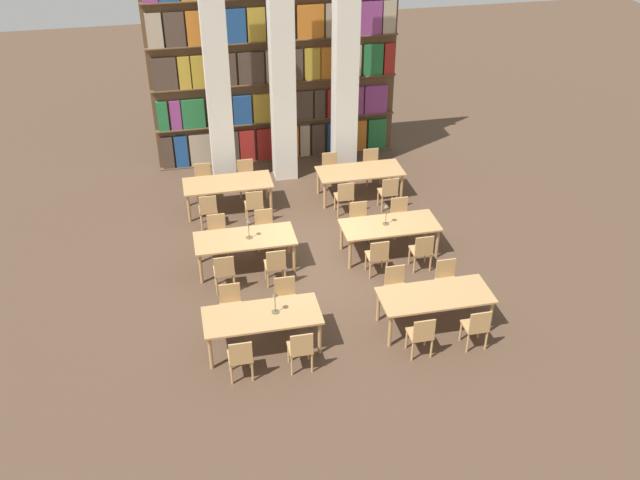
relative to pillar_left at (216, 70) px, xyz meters
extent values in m
plane|color=#4C3828|center=(1.61, -4.18, -3.00)|extent=(40.00, 40.00, 0.00)
cube|color=brown|center=(1.61, 1.10, -0.25)|extent=(6.54, 0.06, 5.50)
cube|color=brown|center=(1.61, 1.10, -2.98)|extent=(6.54, 0.35, 0.03)
cube|color=#47382D|center=(-1.41, 1.06, -2.52)|extent=(0.30, 0.20, 0.91)
cube|color=navy|center=(-1.04, 1.06, -2.52)|extent=(0.34, 0.20, 0.91)
cube|color=tan|center=(-0.52, 1.06, -2.52)|extent=(0.59, 0.20, 0.91)
cube|color=orange|center=(-0.05, 1.06, -2.52)|extent=(0.30, 0.20, 0.91)
cube|color=#47382D|center=(0.33, 1.06, -2.52)|extent=(0.35, 0.20, 0.91)
cube|color=maroon|center=(0.74, 1.06, -2.52)|extent=(0.40, 0.20, 0.91)
cube|color=maroon|center=(1.33, 1.06, -2.52)|extent=(0.62, 0.20, 0.91)
cube|color=orange|center=(1.93, 1.06, -2.52)|extent=(0.50, 0.20, 0.91)
cube|color=tan|center=(2.35, 1.06, -2.52)|extent=(0.27, 0.20, 0.91)
cube|color=#47382D|center=(2.74, 1.06, -2.52)|extent=(0.36, 0.20, 0.91)
cube|color=navy|center=(3.33, 1.06, -2.52)|extent=(0.68, 0.20, 0.91)
cube|color=orange|center=(3.90, 1.06, -2.52)|extent=(0.42, 0.20, 0.91)
cube|color=#236B38|center=(4.44, 1.06, -2.52)|extent=(0.52, 0.20, 0.91)
cube|color=brown|center=(1.61, 1.10, -1.89)|extent=(6.54, 0.35, 0.03)
cube|color=#236B38|center=(-1.42, 1.06, -1.47)|extent=(0.28, 0.20, 0.80)
cube|color=#84387A|center=(-1.09, 1.06, -1.47)|extent=(0.28, 0.20, 0.80)
cube|color=#236B38|center=(-0.63, 1.06, -1.47)|extent=(0.60, 0.20, 0.80)
cube|color=navy|center=(0.07, 1.06, -1.47)|extent=(0.63, 0.20, 0.80)
cube|color=navy|center=(0.67, 1.06, -1.47)|extent=(0.48, 0.20, 0.80)
cube|color=#B7932D|center=(1.20, 1.06, -1.47)|extent=(0.46, 0.20, 0.80)
cube|color=#84387A|center=(1.75, 1.06, -1.47)|extent=(0.55, 0.20, 0.80)
cube|color=#47382D|center=(2.34, 1.06, -1.47)|extent=(0.48, 0.20, 0.80)
cube|color=#47382D|center=(2.77, 1.06, -1.47)|extent=(0.30, 0.20, 0.80)
cube|color=maroon|center=(3.20, 1.06, -1.47)|extent=(0.42, 0.20, 0.80)
cube|color=#84387A|center=(3.72, 1.06, -1.47)|extent=(0.56, 0.20, 0.80)
cube|color=#84387A|center=(4.36, 1.06, -1.47)|extent=(0.64, 0.20, 0.80)
cube|color=brown|center=(1.61, 1.10, -0.78)|extent=(6.54, 0.35, 0.03)
cube|color=#47382D|center=(-1.25, 1.06, -0.35)|extent=(0.62, 0.20, 0.84)
cube|color=#B7932D|center=(-0.75, 1.06, -0.35)|extent=(0.30, 0.20, 0.84)
cube|color=#B7932D|center=(-0.35, 1.06, -0.35)|extent=(0.43, 0.20, 0.84)
cube|color=orange|center=(0.10, 1.06, -0.35)|extent=(0.37, 0.20, 0.84)
cube|color=#47382D|center=(0.44, 1.06, -0.35)|extent=(0.27, 0.20, 0.84)
cube|color=#47382D|center=(0.97, 1.06, -0.35)|extent=(0.68, 0.20, 0.84)
cube|color=tan|center=(1.50, 1.06, -0.35)|extent=(0.30, 0.20, 0.84)
cube|color=#47382D|center=(2.01, 1.06, -0.35)|extent=(0.63, 0.20, 0.84)
cube|color=#B7932D|center=(2.58, 1.06, -0.35)|extent=(0.41, 0.20, 0.84)
cube|color=orange|center=(3.06, 1.06, -0.35)|extent=(0.49, 0.20, 0.84)
cube|color=tan|center=(3.62, 1.06, -0.35)|extent=(0.56, 0.20, 0.84)
cube|color=#236B38|center=(4.24, 1.06, -0.35)|extent=(0.53, 0.20, 0.84)
cube|color=maroon|center=(4.69, 1.06, -0.35)|extent=(0.28, 0.20, 0.84)
cube|color=brown|center=(1.61, 1.10, 0.32)|extent=(6.54, 0.35, 0.03)
cube|color=tan|center=(-1.37, 1.06, 0.76)|extent=(0.39, 0.20, 0.85)
cube|color=#47382D|center=(-0.88, 1.06, 0.76)|extent=(0.49, 0.20, 0.85)
cube|color=orange|center=(-0.41, 1.06, 0.76)|extent=(0.35, 0.20, 0.85)
cube|color=navy|center=(0.00, 1.06, 0.76)|extent=(0.41, 0.20, 0.85)
cube|color=navy|center=(0.57, 1.06, 0.76)|extent=(0.62, 0.20, 0.85)
cube|color=#B7932D|center=(1.15, 1.06, 0.76)|extent=(0.45, 0.20, 0.85)
cube|color=navy|center=(1.61, 1.06, 0.76)|extent=(0.36, 0.20, 0.85)
cube|color=navy|center=(1.97, 1.06, 0.76)|extent=(0.28, 0.20, 0.85)
cube|color=orange|center=(2.54, 1.06, 0.76)|extent=(0.69, 0.20, 0.85)
cube|color=tan|center=(3.08, 1.06, 0.76)|extent=(0.29, 0.20, 0.85)
cube|color=#47382D|center=(3.47, 1.06, 0.76)|extent=(0.42, 0.20, 0.85)
cube|color=#84387A|center=(4.08, 1.06, 0.76)|extent=(0.69, 0.20, 0.85)
cube|color=tan|center=(4.63, 1.06, 0.76)|extent=(0.34, 0.20, 0.85)
cube|color=silver|center=(0.00, 0.00, 0.00)|extent=(0.59, 0.59, 6.00)
cube|color=silver|center=(1.61, 0.00, 0.00)|extent=(0.59, 0.59, 6.00)
cube|color=silver|center=(3.21, 0.00, 0.00)|extent=(0.59, 0.59, 6.00)
cube|color=tan|center=(0.03, -6.81, -2.27)|extent=(2.12, 0.93, 0.04)
cylinder|color=tan|center=(-0.96, -7.19, -2.65)|extent=(0.07, 0.07, 0.71)
cylinder|color=tan|center=(1.01, -7.19, -2.65)|extent=(0.07, 0.07, 0.71)
cylinder|color=tan|center=(-0.96, -6.42, -2.65)|extent=(0.07, 0.07, 0.71)
cylinder|color=tan|center=(1.01, -6.42, -2.65)|extent=(0.07, 0.07, 0.71)
cylinder|color=tan|center=(-0.64, -7.32, -2.79)|extent=(0.04, 0.04, 0.43)
cylinder|color=tan|center=(-0.28, -7.32, -2.79)|extent=(0.04, 0.04, 0.43)
cylinder|color=tan|center=(-0.64, -7.66, -2.79)|extent=(0.04, 0.04, 0.43)
cylinder|color=tan|center=(-0.28, -7.66, -2.79)|extent=(0.04, 0.04, 0.43)
cube|color=tan|center=(-0.46, -7.49, -2.55)|extent=(0.42, 0.40, 0.04)
cube|color=tan|center=(-0.46, -7.68, -2.32)|extent=(0.40, 0.03, 0.42)
cylinder|color=tan|center=(-0.28, -6.29, -2.79)|extent=(0.04, 0.04, 0.43)
cylinder|color=tan|center=(-0.64, -6.29, -2.79)|extent=(0.04, 0.04, 0.43)
cylinder|color=tan|center=(-0.28, -5.95, -2.79)|extent=(0.04, 0.04, 0.43)
cylinder|color=tan|center=(-0.64, -5.95, -2.79)|extent=(0.04, 0.04, 0.43)
cube|color=tan|center=(-0.46, -6.12, -2.55)|extent=(0.42, 0.40, 0.04)
cube|color=tan|center=(-0.46, -5.94, -2.32)|extent=(0.40, 0.03, 0.42)
cylinder|color=tan|center=(0.41, -7.32, -2.79)|extent=(0.04, 0.04, 0.43)
cylinder|color=tan|center=(0.77, -7.32, -2.79)|extent=(0.04, 0.04, 0.43)
cylinder|color=tan|center=(0.41, -7.66, -2.79)|extent=(0.04, 0.04, 0.43)
cylinder|color=tan|center=(0.77, -7.66, -2.79)|extent=(0.04, 0.04, 0.43)
cube|color=tan|center=(0.59, -7.49, -2.55)|extent=(0.42, 0.40, 0.04)
cube|color=tan|center=(0.59, -7.68, -2.32)|extent=(0.40, 0.03, 0.42)
cylinder|color=tan|center=(0.77, -6.29, -2.79)|extent=(0.04, 0.04, 0.43)
cylinder|color=tan|center=(0.41, -6.29, -2.79)|extent=(0.04, 0.04, 0.43)
cylinder|color=tan|center=(0.77, -5.95, -2.79)|extent=(0.04, 0.04, 0.43)
cylinder|color=tan|center=(0.41, -5.95, -2.79)|extent=(0.04, 0.04, 0.43)
cube|color=tan|center=(0.59, -6.12, -2.55)|extent=(0.42, 0.40, 0.04)
cube|color=tan|center=(0.59, -5.94, -2.32)|extent=(0.40, 0.03, 0.42)
cylinder|color=brown|center=(0.28, -6.78, -2.25)|extent=(0.14, 0.14, 0.01)
cylinder|color=brown|center=(0.28, -6.78, -2.06)|extent=(0.02, 0.02, 0.35)
cone|color=brown|center=(0.28, -6.78, -1.85)|extent=(0.11, 0.11, 0.07)
cube|color=tan|center=(3.29, -6.89, -2.27)|extent=(2.12, 0.93, 0.04)
cylinder|color=tan|center=(2.31, -7.27, -2.65)|extent=(0.07, 0.07, 0.71)
cylinder|color=tan|center=(4.27, -7.27, -2.65)|extent=(0.07, 0.07, 0.71)
cylinder|color=tan|center=(2.31, -6.50, -2.65)|extent=(0.07, 0.07, 0.71)
cylinder|color=tan|center=(4.27, -6.50, -2.65)|extent=(0.07, 0.07, 0.71)
cylinder|color=tan|center=(2.59, -7.40, -2.79)|extent=(0.04, 0.04, 0.43)
cylinder|color=tan|center=(2.95, -7.40, -2.79)|extent=(0.04, 0.04, 0.43)
cylinder|color=tan|center=(2.59, -7.74, -2.79)|extent=(0.04, 0.04, 0.43)
cylinder|color=tan|center=(2.95, -7.74, -2.79)|extent=(0.04, 0.04, 0.43)
cube|color=tan|center=(2.77, -7.57, -2.55)|extent=(0.42, 0.40, 0.04)
cube|color=tan|center=(2.77, -7.76, -2.32)|extent=(0.40, 0.03, 0.42)
cylinder|color=tan|center=(2.95, -6.37, -2.79)|extent=(0.04, 0.04, 0.43)
cylinder|color=tan|center=(2.59, -6.37, -2.79)|extent=(0.04, 0.04, 0.43)
cylinder|color=tan|center=(2.95, -6.03, -2.79)|extent=(0.04, 0.04, 0.43)
cylinder|color=tan|center=(2.59, -6.03, -2.79)|extent=(0.04, 0.04, 0.43)
cube|color=tan|center=(2.77, -6.20, -2.55)|extent=(0.42, 0.40, 0.04)
cube|color=tan|center=(2.77, -6.02, -2.32)|extent=(0.40, 0.03, 0.42)
cylinder|color=tan|center=(3.65, -7.40, -2.79)|extent=(0.04, 0.04, 0.43)
cylinder|color=tan|center=(4.01, -7.40, -2.79)|extent=(0.04, 0.04, 0.43)
cylinder|color=tan|center=(3.65, -7.74, -2.79)|extent=(0.04, 0.04, 0.43)
cylinder|color=tan|center=(4.01, -7.74, -2.79)|extent=(0.04, 0.04, 0.43)
cube|color=tan|center=(3.83, -7.57, -2.55)|extent=(0.42, 0.40, 0.04)
cube|color=tan|center=(3.83, -7.76, -2.32)|extent=(0.40, 0.03, 0.42)
cylinder|color=tan|center=(4.01, -6.37, -2.79)|extent=(0.04, 0.04, 0.43)
cylinder|color=tan|center=(3.65, -6.37, -2.79)|extent=(0.04, 0.04, 0.43)
cylinder|color=tan|center=(4.01, -6.03, -2.79)|extent=(0.04, 0.04, 0.43)
cylinder|color=tan|center=(3.65, -6.03, -2.79)|extent=(0.04, 0.04, 0.43)
cube|color=tan|center=(3.83, -6.20, -2.55)|extent=(0.42, 0.40, 0.04)
cube|color=tan|center=(3.83, -6.02, -2.32)|extent=(0.40, 0.03, 0.42)
cube|color=tan|center=(0.05, -4.14, -2.27)|extent=(2.12, 0.93, 0.04)
cylinder|color=tan|center=(-0.94, -4.53, -2.65)|extent=(0.07, 0.07, 0.71)
cylinder|color=tan|center=(1.03, -4.53, -2.65)|extent=(0.07, 0.07, 0.71)
cylinder|color=tan|center=(-0.94, -3.76, -2.65)|extent=(0.07, 0.07, 0.71)
cylinder|color=tan|center=(1.03, -3.76, -2.65)|extent=(0.07, 0.07, 0.71)
cylinder|color=tan|center=(-0.66, -4.66, -2.79)|extent=(0.04, 0.04, 0.43)
cylinder|color=tan|center=(-0.30, -4.66, -2.79)|extent=(0.04, 0.04, 0.43)
cylinder|color=tan|center=(-0.66, -5.00, -2.79)|extent=(0.04, 0.04, 0.43)
cylinder|color=tan|center=(-0.30, -5.00, -2.79)|extent=(0.04, 0.04, 0.43)
cube|color=tan|center=(-0.48, -4.83, -2.55)|extent=(0.42, 0.40, 0.04)
cube|color=tan|center=(-0.48, -5.01, -2.32)|extent=(0.40, 0.03, 0.42)
cylinder|color=tan|center=(-0.30, -3.63, -2.79)|extent=(0.04, 0.04, 0.43)
cylinder|color=tan|center=(-0.66, -3.63, -2.79)|extent=(0.04, 0.04, 0.43)
cylinder|color=tan|center=(-0.30, -3.29, -2.79)|extent=(0.04, 0.04, 0.43)
cylinder|color=tan|center=(-0.66, -3.29, -2.79)|extent=(0.04, 0.04, 0.43)
cube|color=tan|center=(-0.48, -3.46, -2.55)|extent=(0.42, 0.40, 0.04)
cube|color=tan|center=(-0.48, -3.27, -2.32)|extent=(0.40, 0.03, 0.42)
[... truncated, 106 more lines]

